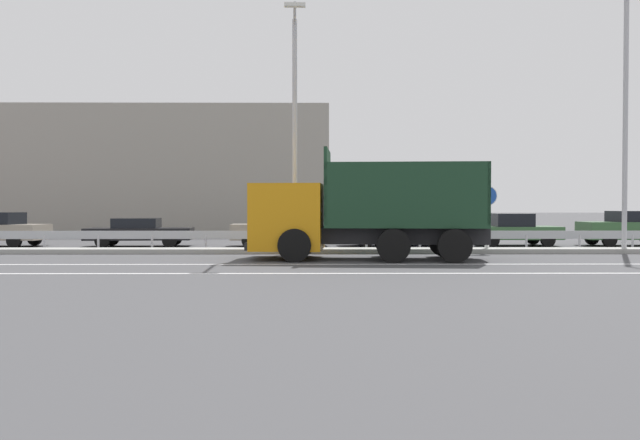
% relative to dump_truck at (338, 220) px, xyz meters
% --- Properties ---
extents(ground_plane, '(320.00, 320.00, 0.00)m').
position_rel_dump_truck_xyz_m(ground_plane, '(-1.89, 0.85, -1.29)').
color(ground_plane, '#424244').
extents(lane_strip_0, '(61.31, 0.16, 0.01)m').
position_rel_dump_truck_xyz_m(lane_strip_0, '(1.00, -1.87, -1.29)').
color(lane_strip_0, silver).
rests_on(lane_strip_0, ground_plane).
extents(lane_strip_1, '(61.31, 0.16, 0.01)m').
position_rel_dump_truck_xyz_m(lane_strip_1, '(1.00, -4.42, -1.29)').
color(lane_strip_1, silver).
rests_on(lane_strip_1, ground_plane).
extents(median_island, '(33.72, 1.10, 0.18)m').
position_rel_dump_truck_xyz_m(median_island, '(-1.89, 2.60, -1.20)').
color(median_island, gray).
rests_on(median_island, ground_plane).
extents(median_guardrail, '(61.31, 0.09, 0.78)m').
position_rel_dump_truck_xyz_m(median_guardrail, '(-1.89, 3.91, -0.72)').
color(median_guardrail, '#9EA0A5').
rests_on(median_guardrail, ground_plane).
extents(dump_truck, '(7.80, 3.16, 3.59)m').
position_rel_dump_truck_xyz_m(dump_truck, '(0.00, 0.00, 0.00)').
color(dump_truck, orange).
rests_on(dump_truck, ground_plane).
extents(median_road_sign, '(0.74, 0.16, 2.49)m').
position_rel_dump_truck_xyz_m(median_road_sign, '(5.62, 2.60, 0.02)').
color(median_road_sign, white).
rests_on(median_road_sign, ground_plane).
extents(street_lamp_2, '(0.71, 2.56, 8.60)m').
position_rel_dump_truck_xyz_m(street_lamp_2, '(-1.50, 2.40, 3.53)').
color(street_lamp_2, '#ADADB2').
rests_on(street_lamp_2, ground_plane).
extents(street_lamp_3, '(0.71, 2.39, 9.86)m').
position_rel_dump_truck_xyz_m(street_lamp_3, '(10.76, 2.48, 4.15)').
color(street_lamp_3, '#ADADB2').
rests_on(street_lamp_3, ground_plane).
extents(parked_car_3, '(4.56, 2.11, 1.23)m').
position_rel_dump_truck_xyz_m(parked_car_3, '(-8.34, 6.47, -0.65)').
color(parked_car_3, black).
rests_on(parked_car_3, ground_plane).
extents(parked_car_4, '(4.26, 1.99, 1.47)m').
position_rel_dump_truck_xyz_m(parked_car_4, '(-2.23, 6.54, -0.55)').
color(parked_car_4, gray).
rests_on(parked_car_4, ground_plane).
extents(parked_car_5, '(4.82, 2.14, 1.33)m').
position_rel_dump_truck_xyz_m(parked_car_5, '(2.77, 6.92, -0.59)').
color(parked_car_5, navy).
rests_on(parked_car_5, ground_plane).
extents(parked_car_6, '(3.85, 2.02, 1.42)m').
position_rel_dump_truck_xyz_m(parked_car_6, '(7.95, 6.93, -0.58)').
color(parked_car_6, '#335B33').
rests_on(parked_car_6, ground_plane).
extents(parked_car_7, '(4.15, 1.87, 1.53)m').
position_rel_dump_truck_xyz_m(parked_car_7, '(13.08, 6.85, -0.52)').
color(parked_car_7, '#335B33').
rests_on(parked_car_7, ground_plane).
extents(background_building_0, '(23.42, 8.35, 7.91)m').
position_rel_dump_truck_xyz_m(background_building_0, '(-11.63, 20.96, 2.66)').
color(background_building_0, gray).
rests_on(background_building_0, ground_plane).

